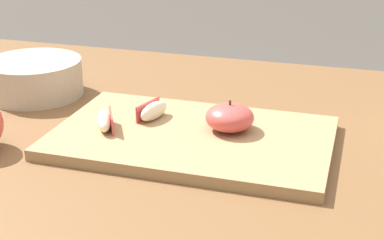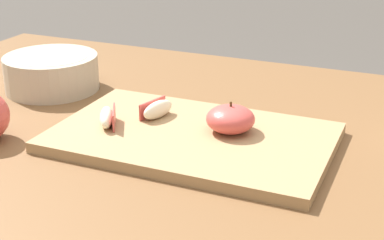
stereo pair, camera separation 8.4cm
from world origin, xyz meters
name	(u,v)px [view 1 (the left image)]	position (x,y,z in m)	size (l,w,h in m)	color
dining_table	(189,197)	(0.00, 0.00, 0.65)	(1.32, 0.88, 0.75)	brown
cutting_board	(192,138)	(0.01, -0.01, 0.76)	(0.41, 0.25, 0.02)	#A37F56
apple_half_skin_up	(230,117)	(0.06, 0.01, 0.79)	(0.07, 0.07, 0.05)	#D14C47
apple_wedge_front	(105,121)	(-0.12, -0.04, 0.78)	(0.05, 0.06, 0.03)	#F4EACC
apple_wedge_left	(153,111)	(-0.06, 0.02, 0.78)	(0.04, 0.06, 0.03)	#F4EACC
ceramic_fruit_bowl	(34,76)	(-0.33, 0.11, 0.79)	(0.17, 0.17, 0.07)	#BCB29E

